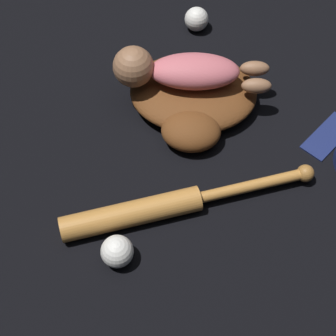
# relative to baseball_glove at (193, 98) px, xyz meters

# --- Properties ---
(ground_plane) EXTENTS (6.00, 6.00, 0.00)m
(ground_plane) POSITION_rel_baseball_glove_xyz_m (-0.04, 0.01, -0.04)
(ground_plane) COLOR black
(baseball_glove) EXTENTS (0.38, 0.37, 0.07)m
(baseball_glove) POSITION_rel_baseball_glove_xyz_m (0.00, 0.00, 0.00)
(baseball_glove) COLOR brown
(baseball_glove) RESTS_ON ground
(baby_figure) EXTENTS (0.39, 0.17, 0.10)m
(baby_figure) POSITION_rel_baseball_glove_xyz_m (0.03, -0.03, 0.08)
(baby_figure) COLOR #D16670
(baby_figure) RESTS_ON baseball_glove
(baseball_bat) EXTENTS (0.59, 0.08, 0.06)m
(baseball_bat) POSITION_rel_baseball_glove_xyz_m (0.15, 0.29, -0.01)
(baseball_bat) COLOR #C6843D
(baseball_bat) RESTS_ON ground
(baseball) EXTENTS (0.07, 0.07, 0.07)m
(baseball) POSITION_rel_baseball_glove_xyz_m (0.25, 0.38, -0.00)
(baseball) COLOR white
(baseball) RESTS_ON ground
(baseball_spare) EXTENTS (0.07, 0.07, 0.07)m
(baseball_spare) POSITION_rel_baseball_glove_xyz_m (-0.08, -0.29, -0.00)
(baseball_spare) COLOR white
(baseball_spare) RESTS_ON ground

